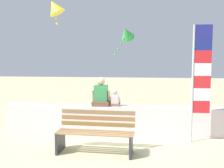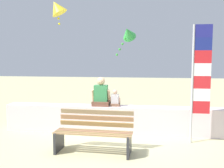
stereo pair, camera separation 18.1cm
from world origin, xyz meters
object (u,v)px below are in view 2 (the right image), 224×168
at_px(person_adult, 101,95).
at_px(person_child, 115,100).
at_px(flag_banner, 199,75).
at_px(kite_yellow, 57,8).
at_px(park_bench, 94,133).
at_px(kite_green, 128,33).

bearing_deg(person_adult, person_child, 0.06).
relative_size(flag_banner, kite_yellow, 3.06).
distance_m(park_bench, kite_green, 4.18).
height_order(park_bench, person_child, person_child).
bearing_deg(flag_banner, person_child, 163.74).
relative_size(park_bench, kite_green, 1.60).
relative_size(kite_green, kite_yellow, 1.15).
bearing_deg(person_child, person_adult, -179.94).
relative_size(person_child, flag_banner, 0.16).
bearing_deg(person_adult, kite_yellow, 131.07).
bearing_deg(park_bench, kite_yellow, 119.10).
distance_m(park_bench, kite_yellow, 5.52).
bearing_deg(kite_green, kite_yellow, 170.62).
height_order(flag_banner, kite_green, kite_green).
bearing_deg(flag_banner, person_adult, 166.21).
relative_size(flag_banner, kite_green, 2.65).
relative_size(park_bench, person_adult, 2.17).
bearing_deg(person_adult, kite_green, 72.67).
bearing_deg(flag_banner, kite_green, 126.96).
distance_m(person_child, kite_yellow, 4.41).
xyz_separation_m(flag_banner, kite_green, (-1.86, 2.47, 1.21)).
distance_m(person_adult, flag_banner, 2.58).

